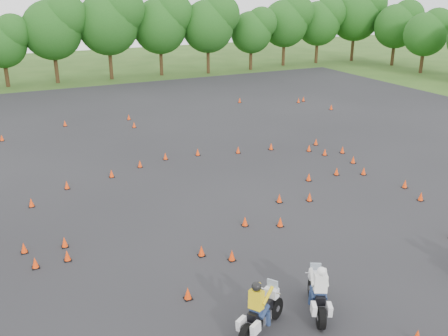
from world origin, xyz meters
TOP-DOWN VIEW (x-y plane):
  - ground at (0.00, 0.00)m, footprint 140.00×140.00m
  - asphalt_pad at (0.00, 6.00)m, footprint 62.00×62.00m
  - treeline at (4.09, 35.40)m, footprint 86.82×32.55m
  - traffic_cones at (-0.12, 5.53)m, footprint 36.72×33.36m
  - rider_yellow at (-4.21, -7.56)m, footprint 2.56×1.89m
  - rider_white at (-2.02, -7.47)m, footprint 1.75×2.54m

SIDE VIEW (x-z plane):
  - ground at x=0.00m, z-range 0.00..0.00m
  - asphalt_pad at x=0.00m, z-range 0.01..0.01m
  - traffic_cones at x=-0.12m, z-range 0.01..0.46m
  - rider_white at x=-2.02m, z-range 0.00..1.90m
  - rider_yellow at x=-4.21m, z-range 0.00..1.94m
  - treeline at x=4.09m, z-range -0.88..10.34m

